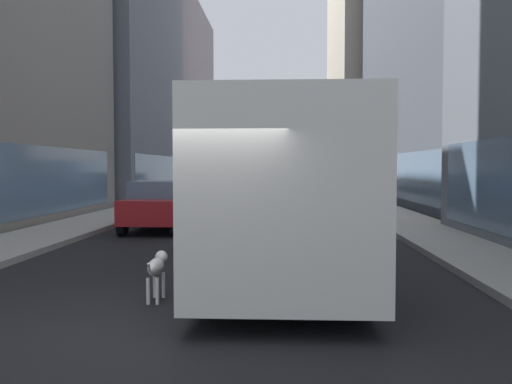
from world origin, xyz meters
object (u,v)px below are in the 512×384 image
(car_grey_wagon, at_px, (283,186))
(car_white_van, at_px, (283,180))
(car_blue_hatchback, at_px, (242,188))
(transit_bus, at_px, (283,180))
(car_red_coupe, at_px, (162,205))
(car_black_suv, at_px, (229,184))
(car_silver_sedan, at_px, (283,182))
(dalmatian_dog, at_px, (157,267))

(car_grey_wagon, xyz_separation_m, car_white_van, (0.00, 18.30, -0.00))
(car_blue_hatchback, bearing_deg, car_grey_wagon, 58.08)
(transit_bus, height_order, car_red_coupe, transit_bus)
(car_black_suv, height_order, car_grey_wagon, same)
(car_black_suv, distance_m, car_grey_wagon, 5.99)
(car_silver_sedan, bearing_deg, dalmatian_dog, -92.92)
(transit_bus, bearing_deg, car_silver_sedan, 90.00)
(car_silver_sedan, xyz_separation_m, car_white_van, (0.00, 7.14, -0.00))
(car_red_coupe, bearing_deg, car_black_suv, 90.00)
(car_grey_wagon, distance_m, dalmatian_dog, 27.21)
(car_silver_sedan, relative_size, car_blue_hatchback, 0.92)
(transit_bus, xyz_separation_m, car_red_coupe, (-4.00, 5.64, -0.95))
(car_silver_sedan, distance_m, car_blue_hatchback, 15.21)
(dalmatian_dog, bearing_deg, car_grey_wagon, 85.88)
(car_silver_sedan, height_order, car_black_suv, same)
(car_silver_sedan, height_order, car_grey_wagon, same)
(car_grey_wagon, bearing_deg, dalmatian_dog, -94.12)
(car_grey_wagon, relative_size, car_white_van, 0.97)
(car_blue_hatchback, bearing_deg, car_white_van, 83.82)
(car_blue_hatchback, xyz_separation_m, car_white_van, (2.40, 22.16, -0.00))
(car_blue_hatchback, relative_size, car_grey_wagon, 1.18)
(car_silver_sedan, bearing_deg, car_white_van, 90.00)
(transit_bus, distance_m, car_silver_sedan, 34.60)
(car_silver_sedan, bearing_deg, transit_bus, -90.00)
(transit_bus, distance_m, dalmatian_dog, 4.39)
(car_red_coupe, distance_m, car_white_van, 36.31)
(transit_bus, distance_m, car_red_coupe, 6.98)
(car_white_van, bearing_deg, car_silver_sedan, -90.00)
(car_grey_wagon, bearing_deg, car_silver_sedan, 90.00)
(transit_bus, distance_m, car_white_van, 41.74)
(transit_bus, xyz_separation_m, car_white_van, (0.00, 41.73, -0.96))
(transit_bus, distance_m, car_blue_hatchback, 19.74)
(transit_bus, relative_size, car_red_coupe, 2.63)
(car_grey_wagon, xyz_separation_m, dalmatian_dog, (-1.95, -27.14, -0.31))
(car_red_coupe, relative_size, car_black_suv, 1.04)
(car_black_suv, bearing_deg, car_grey_wagon, -48.09)
(car_black_suv, bearing_deg, car_white_van, 73.89)
(car_grey_wagon, bearing_deg, car_black_suv, 131.91)
(car_red_coupe, bearing_deg, car_grey_wagon, 77.32)
(transit_bus, height_order, dalmatian_dog, transit_bus)
(car_grey_wagon, height_order, car_white_van, same)
(car_blue_hatchback, bearing_deg, transit_bus, -83.01)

